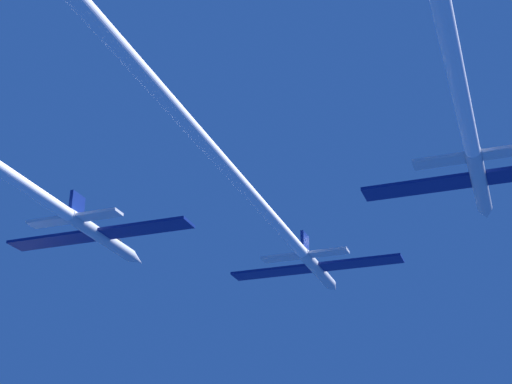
% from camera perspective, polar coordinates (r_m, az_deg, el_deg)
% --- Properties ---
extents(jet_lead, '(16.49, 58.11, 2.73)m').
position_cam_1_polar(jet_lead, '(58.49, -0.01, -0.60)').
color(jet_lead, silver).
extents(jet_right_wing, '(16.49, 66.80, 2.73)m').
position_cam_1_polar(jet_right_wing, '(38.52, 13.48, 13.57)').
color(jet_right_wing, silver).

